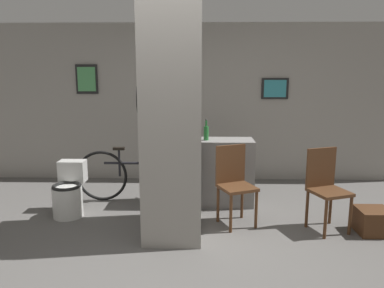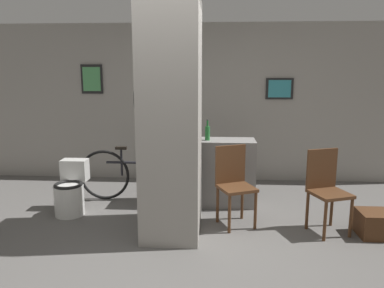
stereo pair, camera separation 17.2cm
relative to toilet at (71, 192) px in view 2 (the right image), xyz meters
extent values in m
plane|color=#5B5956|center=(1.41, -0.92, -0.29)|extent=(14.00, 14.00, 0.00)
cube|color=gray|center=(1.41, 1.71, 1.01)|extent=(8.00, 0.06, 2.60)
cube|color=black|center=(-0.19, 1.67, 1.41)|extent=(0.36, 0.02, 0.48)
cube|color=#4C9959|center=(-0.19, 1.65, 1.41)|extent=(0.30, 0.01, 0.39)
cube|color=black|center=(2.91, 1.67, 1.26)|extent=(0.44, 0.02, 0.34)
cube|color=teal|center=(2.91, 1.65, 1.26)|extent=(0.36, 0.01, 0.28)
cube|color=gray|center=(1.39, -0.44, 1.01)|extent=(0.63, 0.96, 2.60)
cylinder|color=black|center=(1.06, -0.63, 1.26)|extent=(0.03, 0.40, 0.40)
cylinder|color=red|center=(1.04, -0.63, 1.26)|extent=(0.01, 0.07, 0.07)
cube|color=gray|center=(1.73, 0.47, 0.17)|extent=(1.38, 0.44, 0.91)
cylinder|color=silver|center=(0.00, -0.06, -0.10)|extent=(0.38, 0.38, 0.39)
torus|color=black|center=(0.00, -0.06, 0.11)|extent=(0.36, 0.36, 0.04)
cube|color=silver|center=(0.00, 0.19, 0.24)|extent=(0.34, 0.20, 0.28)
cylinder|color=#4C2D19|center=(2.04, -0.49, -0.07)|extent=(0.04, 0.04, 0.45)
cylinder|color=#4C2D19|center=(2.35, -0.36, -0.07)|extent=(0.04, 0.04, 0.45)
cylinder|color=#4C2D19|center=(1.91, -0.18, -0.07)|extent=(0.04, 0.04, 0.45)
cylinder|color=#4C2D19|center=(2.22, -0.05, -0.07)|extent=(0.04, 0.04, 0.45)
cube|color=#4C2D19|center=(2.13, -0.27, 0.18)|extent=(0.51, 0.51, 0.04)
cube|color=#4C2D19|center=(2.06, -0.11, 0.43)|extent=(0.37, 0.18, 0.46)
cylinder|color=#4C2D19|center=(3.07, -0.64, -0.07)|extent=(0.04, 0.04, 0.45)
cylinder|color=#4C2D19|center=(3.39, -0.52, -0.07)|extent=(0.04, 0.04, 0.45)
cylinder|color=#4C2D19|center=(2.96, -0.32, -0.07)|extent=(0.04, 0.04, 0.45)
cylinder|color=#4C2D19|center=(3.27, -0.20, -0.07)|extent=(0.04, 0.04, 0.45)
cube|color=#4C2D19|center=(3.17, -0.42, 0.18)|extent=(0.50, 0.50, 0.04)
cube|color=#4C2D19|center=(3.11, -0.25, 0.43)|extent=(0.38, 0.16, 0.46)
torus|color=black|center=(0.29, 0.55, 0.07)|extent=(0.73, 0.04, 0.73)
torus|color=black|center=(1.32, 0.55, 0.07)|extent=(0.73, 0.04, 0.73)
cylinder|color=black|center=(0.80, 0.55, 0.26)|extent=(0.95, 0.04, 0.04)
cylinder|color=black|center=(0.54, 0.55, 0.26)|extent=(0.03, 0.03, 0.38)
cylinder|color=black|center=(1.27, 0.55, 0.26)|extent=(0.03, 0.03, 0.34)
cube|color=black|center=(0.54, 0.55, 0.47)|extent=(0.16, 0.06, 0.04)
cylinder|color=#262626|center=(1.27, 0.55, 0.44)|extent=(0.03, 0.42, 0.03)
cylinder|color=#267233|center=(1.77, 0.42, 0.72)|extent=(0.07, 0.07, 0.19)
cylinder|color=#267233|center=(1.77, 0.42, 0.85)|extent=(0.03, 0.03, 0.08)
sphere|color=#333333|center=(1.77, 0.42, 0.90)|extent=(0.03, 0.03, 0.03)
cube|color=#4C2D19|center=(3.67, -0.47, -0.15)|extent=(0.36, 0.36, 0.28)
camera|label=1|loc=(1.69, -4.55, 1.54)|focal=35.00mm
camera|label=2|loc=(1.86, -4.54, 1.54)|focal=35.00mm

